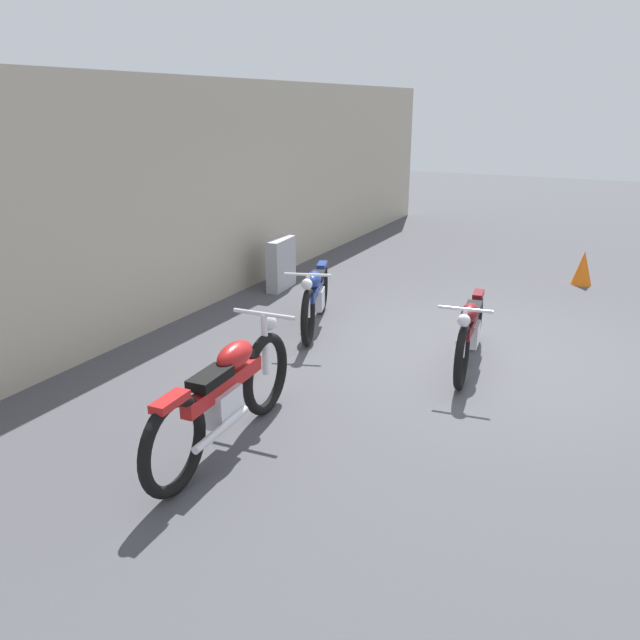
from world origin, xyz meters
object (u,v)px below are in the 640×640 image
stone_marker (281,264)px  motorcycle_red (226,395)px  helmet (243,364)px  motorcycle_blue (315,296)px  motorcycle_maroon (470,331)px  traffic_cone (583,268)px

stone_marker → motorcycle_red: bearing=-155.6°
helmet → motorcycle_red: 1.51m
stone_marker → motorcycle_blue: (-1.41, -1.32, 0.03)m
motorcycle_maroon → stone_marker: bearing=-124.6°
motorcycle_maroon → motorcycle_red: 3.02m
stone_marker → motorcycle_blue: motorcycle_blue is taller
helmet → motorcycle_maroon: bearing=-56.8°
motorcycle_maroon → motorcycle_blue: motorcycle_blue is taller
helmet → motorcycle_blue: bearing=0.6°
motorcycle_maroon → motorcycle_red: size_ratio=0.87×
motorcycle_red → motorcycle_blue: size_ratio=1.16×
traffic_cone → motorcycle_red: motorcycle_red is taller
traffic_cone → motorcycle_blue: (-3.80, 2.93, 0.16)m
helmet → motorcycle_red: size_ratio=0.12×
stone_marker → motorcycle_blue: bearing=-137.0°
helmet → motorcycle_maroon: size_ratio=0.14×
helmet → motorcycle_blue: size_ratio=0.14×
motorcycle_red → motorcycle_blue: 3.15m
motorcycle_maroon → helmet: bearing=-63.6°
traffic_cone → motorcycle_maroon: motorcycle_maroon is taller
traffic_cone → motorcycle_red: bearing=162.1°
helmet → motorcycle_blue: (1.77, 0.02, 0.29)m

